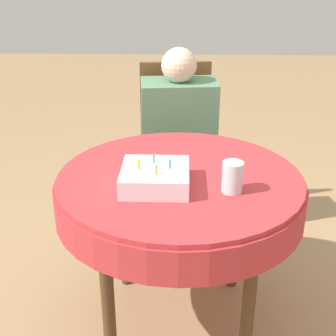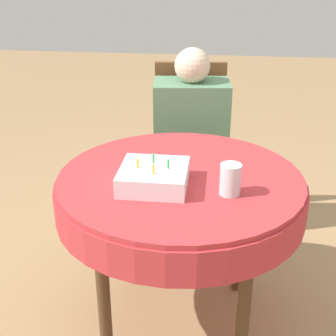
% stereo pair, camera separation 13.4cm
% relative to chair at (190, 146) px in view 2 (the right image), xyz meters
% --- Properties ---
extents(ground_plane, '(12.00, 12.00, 0.00)m').
position_rel_chair_xyz_m(ground_plane, '(0.02, -0.87, -0.49)').
color(ground_plane, '#A37F56').
extents(dining_table, '(0.97, 0.97, 0.72)m').
position_rel_chair_xyz_m(dining_table, '(0.02, -0.87, 0.14)').
color(dining_table, '#BC3338').
rests_on(dining_table, ground_plane).
extents(chair, '(0.49, 0.49, 0.95)m').
position_rel_chair_xyz_m(chair, '(0.00, 0.00, 0.00)').
color(chair, brown).
rests_on(chair, ground_plane).
extents(person, '(0.42, 0.38, 1.06)m').
position_rel_chair_xyz_m(person, '(0.01, -0.10, 0.15)').
color(person, beige).
rests_on(person, ground_plane).
extents(birthday_cake, '(0.24, 0.24, 0.11)m').
position_rel_chair_xyz_m(birthday_cake, '(-0.07, -0.96, 0.27)').
color(birthday_cake, white).
rests_on(birthday_cake, dining_table).
extents(drinking_glass, '(0.08, 0.08, 0.11)m').
position_rel_chair_xyz_m(drinking_glass, '(0.21, -0.99, 0.29)').
color(drinking_glass, silver).
rests_on(drinking_glass, dining_table).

